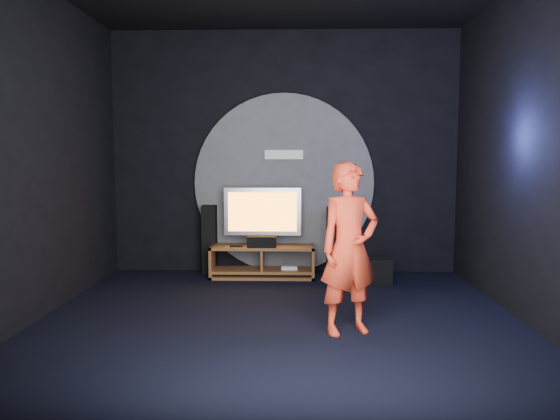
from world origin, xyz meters
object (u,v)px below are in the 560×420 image
at_px(player, 349,248).
at_px(tv, 263,214).
at_px(subwoofer, 380,271).
at_px(tower_speaker_right, 334,243).
at_px(media_console, 263,264).
at_px(tower_speaker_left, 210,240).

bearing_deg(player, tv, 89.11).
distance_m(subwoofer, player, 2.26).
height_order(tv, tower_speaker_right, tv).
relative_size(tower_speaker_right, player, 0.60).
xyz_separation_m(media_console, tv, (-0.01, 0.07, 0.70)).
bearing_deg(player, tower_speaker_right, 66.98).
height_order(tower_speaker_right, subwoofer, tower_speaker_right).
distance_m(media_console, tv, 0.70).
xyz_separation_m(tower_speaker_left, tower_speaker_right, (1.78, -0.24, 0.00)).
height_order(media_console, tower_speaker_left, tower_speaker_left).
bearing_deg(subwoofer, tower_speaker_right, 151.79).
bearing_deg(tower_speaker_right, player, -90.44).
relative_size(subwoofer, player, 0.21).
distance_m(media_console, subwoofer, 1.61).
bearing_deg(subwoofer, tv, 166.35).
height_order(tower_speaker_left, subwoofer, tower_speaker_left).
distance_m(media_console, player, 2.66).
relative_size(media_console, subwoofer, 4.27).
relative_size(tv, player, 0.66).
bearing_deg(media_console, player, -67.89).
distance_m(tower_speaker_right, player, 2.41).
xyz_separation_m(subwoofer, player, (-0.61, -2.08, 0.65)).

